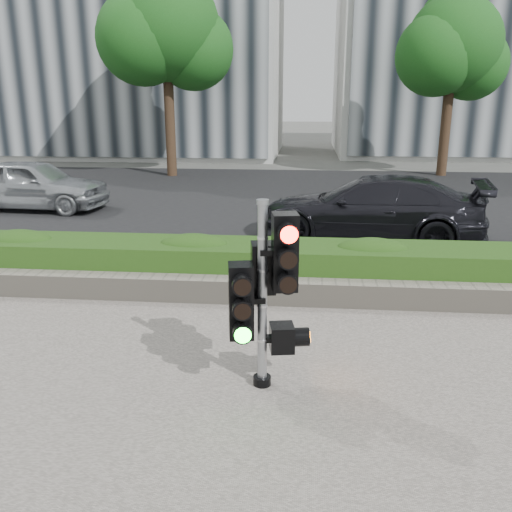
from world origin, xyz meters
name	(u,v)px	position (x,y,z in m)	size (l,w,h in m)	color
ground	(256,367)	(0.00, 0.00, 0.00)	(120.00, 120.00, 0.00)	#51514C
road	(289,200)	(0.00, 10.00, 0.01)	(60.00, 13.00, 0.02)	black
curb	(274,273)	(0.00, 3.15, 0.06)	(60.00, 0.25, 0.12)	gray
stone_wall	(269,291)	(0.00, 1.90, 0.20)	(12.00, 0.32, 0.34)	gray
hedge	(272,266)	(0.00, 2.55, 0.37)	(12.00, 1.00, 0.68)	#427423
tree_left	(166,31)	(-4.52, 14.56, 5.04)	(4.61, 4.03, 7.34)	black
tree_right	(452,48)	(5.48, 15.55, 4.48)	(4.10, 3.58, 6.53)	black
traffic_signal	(265,286)	(0.12, -0.38, 1.09)	(0.69, 0.55, 1.91)	black
car_silver	(33,184)	(-6.56, 8.01, 0.67)	(1.55, 3.84, 1.31)	#B5B9BD
car_dark	(371,208)	(1.81, 5.68, 0.67)	(1.83, 4.49, 1.30)	black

